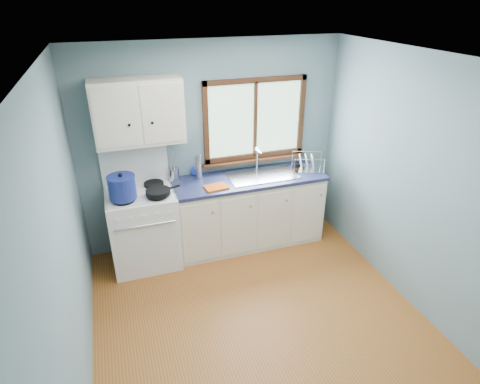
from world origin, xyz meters
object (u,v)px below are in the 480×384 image
object	(u,v)px
gas_range	(144,226)
base_cabinets	(248,214)
utensil_crock	(174,174)
sink	(262,180)
thermos	(199,167)
dish_rack	(307,165)
skillet	(158,192)
stockpot	(122,187)

from	to	relation	value
gas_range	base_cabinets	distance (m)	1.31
utensil_crock	base_cabinets	bearing A→B (deg)	-13.30
utensil_crock	sink	bearing A→B (deg)	-11.11
thermos	utensil_crock	bearing A→B (deg)	170.08
base_cabinets	dish_rack	xyz separation A→B (m)	(0.79, 0.01, 0.56)
skillet	dish_rack	distance (m)	1.91
gas_range	base_cabinets	size ratio (longest dim) A/B	0.74
sink	dish_rack	bearing A→B (deg)	0.59
gas_range	thermos	world-z (taller)	gas_range
sink	stockpot	size ratio (longest dim) A/B	2.36
stockpot	utensil_crock	xyz separation A→B (m)	(0.61, 0.37, -0.09)
gas_range	skillet	distance (m)	0.56
gas_range	stockpot	world-z (taller)	gas_range
sink	gas_range	bearing A→B (deg)	-179.29
dish_rack	thermos	bearing A→B (deg)	-166.02
base_cabinets	stockpot	world-z (taller)	stockpot
skillet	dish_rack	size ratio (longest dim) A/B	0.92
base_cabinets	utensil_crock	xyz separation A→B (m)	(-0.87, 0.21, 0.59)
base_cabinets	stockpot	bearing A→B (deg)	-173.80
base_cabinets	skillet	size ratio (longest dim) A/B	4.29
gas_range	thermos	size ratio (longest dim) A/B	4.42
base_cabinets	stockpot	xyz separation A→B (m)	(-1.48, -0.16, 0.68)
gas_range	sink	xyz separation A→B (m)	(1.49, 0.02, 0.37)
utensil_crock	thermos	distance (m)	0.31
gas_range	dish_rack	size ratio (longest dim) A/B	2.91
base_cabinets	dish_rack	distance (m)	0.97
stockpot	gas_range	bearing A→B (deg)	38.68
base_cabinets	thermos	world-z (taller)	thermos
base_cabinets	skillet	xyz separation A→B (m)	(-1.11, -0.19, 0.58)
sink	stockpot	xyz separation A→B (m)	(-1.66, -0.16, 0.23)
gas_range	base_cabinets	bearing A→B (deg)	0.82
sink	skillet	distance (m)	1.31
stockpot	thermos	xyz separation A→B (m)	(0.91, 0.32, -0.02)
sink	thermos	world-z (taller)	thermos
skillet	utensil_crock	world-z (taller)	utensil_crock
gas_range	dish_rack	xyz separation A→B (m)	(2.10, 0.02, 0.48)
stockpot	thermos	bearing A→B (deg)	19.24
base_cabinets	skillet	world-z (taller)	skillet
thermos	dish_rack	xyz separation A→B (m)	(1.37, -0.15, -0.10)
base_cabinets	sink	bearing A→B (deg)	-0.13
sink	stockpot	world-z (taller)	stockpot
base_cabinets	stockpot	distance (m)	1.64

